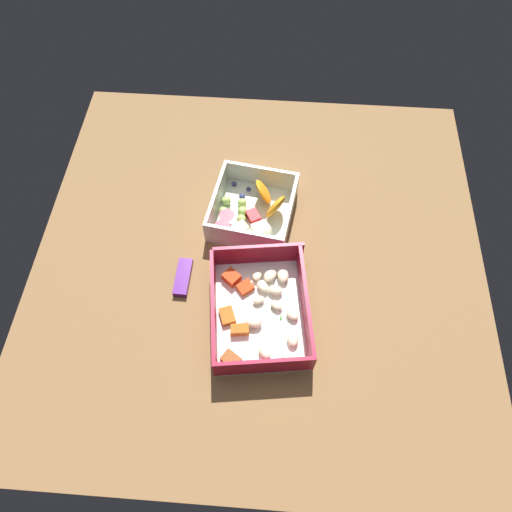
% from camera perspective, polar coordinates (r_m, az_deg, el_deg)
% --- Properties ---
extents(table_surface, '(0.80, 0.80, 0.02)m').
position_cam_1_polar(table_surface, '(0.84, 0.37, -0.27)').
color(table_surface, brown).
rests_on(table_surface, ground).
extents(pasta_container, '(0.22, 0.18, 0.06)m').
position_cam_1_polar(pasta_container, '(0.77, 0.41, -6.54)').
color(pasta_container, white).
rests_on(pasta_container, table_surface).
extents(fruit_bowl, '(0.17, 0.17, 0.06)m').
position_cam_1_polar(fruit_bowl, '(0.86, -0.51, 5.65)').
color(fruit_bowl, silver).
rests_on(fruit_bowl, table_surface).
extents(candy_bar, '(0.07, 0.03, 0.01)m').
position_cam_1_polar(candy_bar, '(0.82, -8.95, -2.60)').
color(candy_bar, '#51197A').
rests_on(candy_bar, table_surface).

